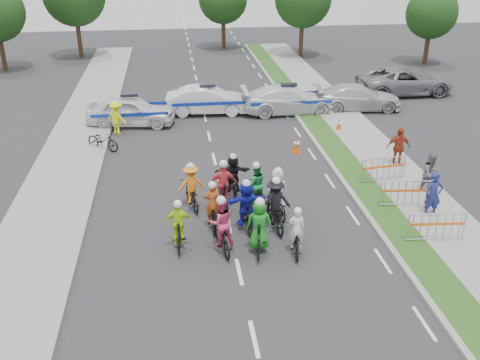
{
  "coord_description": "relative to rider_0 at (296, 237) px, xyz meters",
  "views": [
    {
      "loc": [
        -1.74,
        -13.55,
        9.53
      ],
      "look_at": [
        0.58,
        4.27,
        1.1
      ],
      "focal_mm": 40.0,
      "sensor_mm": 36.0,
      "label": 1
    }
  ],
  "objects": [
    {
      "name": "civilian_suv",
      "position": [
        11.01,
        17.25,
        0.28
      ],
      "size": [
        6.08,
        2.93,
        1.67
      ],
      "primitive_type": "imported",
      "rotation": [
        0.0,
        0.0,
        1.6
      ],
      "color": "slate",
      "rests_on": "ground"
    },
    {
      "name": "curb_right",
      "position": [
        3.14,
        4.12,
        -0.5
      ],
      "size": [
        0.2,
        60.0,
        0.12
      ],
      "primitive_type": "cube",
      "color": "gray",
      "rests_on": "ground"
    },
    {
      "name": "rider_3",
      "position": [
        -3.72,
        0.77,
        0.13
      ],
      "size": [
        0.91,
        1.72,
        1.79
      ],
      "rotation": [
        0.0,
        0.0,
        3.09
      ],
      "color": "black",
      "rests_on": "ground"
    },
    {
      "name": "sidewalk_right",
      "position": [
        5.64,
        4.12,
        -0.49
      ],
      "size": [
        2.4,
        60.0,
        0.13
      ],
      "primitive_type": "cube",
      "color": "gray",
      "rests_on": "ground"
    },
    {
      "name": "spectator_1",
      "position": [
        6.24,
        3.58,
        0.27
      ],
      "size": [
        0.92,
        0.78,
        1.66
      ],
      "primitive_type": "imported",
      "rotation": [
        0.0,
        0.0,
        0.21
      ],
      "color": "#58575C",
      "rests_on": "ground"
    },
    {
      "name": "rider_9",
      "position": [
        -2.0,
        3.32,
        0.2
      ],
      "size": [
        1.03,
        1.93,
        2.0
      ],
      "rotation": [
        0.0,
        0.0,
        3.2
      ],
      "color": "black",
      "rests_on": "ground"
    },
    {
      "name": "police_car_1",
      "position": [
        -1.73,
        14.87,
        0.21
      ],
      "size": [
        4.79,
        1.97,
        1.55
      ],
      "primitive_type": "imported",
      "rotation": [
        0.0,
        0.0,
        1.5
      ],
      "color": "white",
      "rests_on": "ground"
    },
    {
      "name": "police_car_0",
      "position": [
        -5.95,
        13.41,
        0.23
      ],
      "size": [
        4.83,
        2.43,
        1.58
      ],
      "primitive_type": "imported",
      "rotation": [
        0.0,
        0.0,
        1.44
      ],
      "color": "white",
      "rests_on": "ground"
    },
    {
      "name": "cone_0",
      "position": [
        1.98,
        8.46,
        -0.22
      ],
      "size": [
        0.4,
        0.4,
        0.7
      ],
      "color": "#F24C0C",
      "rests_on": "ground"
    },
    {
      "name": "rider_8",
      "position": [
        -0.81,
        3.25,
        0.14
      ],
      "size": [
        0.84,
        1.9,
        1.89
      ],
      "rotation": [
        0.0,
        0.0,
        3.22
      ],
      "color": "black",
      "rests_on": "ground"
    },
    {
      "name": "sidewalk_left",
      "position": [
        -8.46,
        4.12,
        -0.49
      ],
      "size": [
        3.0,
        60.0,
        0.13
      ],
      "primitive_type": "cube",
      "color": "gray",
      "rests_on": "ground"
    },
    {
      "name": "rider_2",
      "position": [
        -2.37,
        0.48,
        0.17
      ],
      "size": [
        0.97,
        2.03,
        1.99
      ],
      "rotation": [
        0.0,
        0.0,
        3.29
      ],
      "color": "black",
      "rests_on": "ground"
    },
    {
      "name": "rider_6",
      "position": [
        -2.52,
        1.99,
        0.04
      ],
      "size": [
        0.67,
        1.78,
        1.8
      ],
      "rotation": [
        0.0,
        0.0,
        3.11
      ],
      "color": "black",
      "rests_on": "ground"
    },
    {
      "name": "rider_0",
      "position": [
        0.0,
        0.0,
        0.0
      ],
      "size": [
        0.81,
        1.71,
        1.68
      ],
      "rotation": [
        0.0,
        0.0,
        3.0
      ],
      "color": "black",
      "rests_on": "ground"
    },
    {
      "name": "ground",
      "position": [
        -1.96,
        -0.88,
        -0.56
      ],
      "size": [
        90.0,
        90.0,
        0.0
      ],
      "primitive_type": "plane",
      "color": "#28282B",
      "rests_on": "ground"
    },
    {
      "name": "rider_5",
      "position": [
        -1.39,
        1.71,
        0.25
      ],
      "size": [
        1.57,
        1.87,
        1.93
      ],
      "rotation": [
        0.0,
        0.0,
        3.23
      ],
      "color": "black",
      "rests_on": "ground"
    },
    {
      "name": "grass_strip",
      "position": [
        3.84,
        4.12,
        -0.5
      ],
      "size": [
        1.2,
        60.0,
        0.11
      ],
      "primitive_type": "cube",
      "color": "#224B18",
      "rests_on": "ground"
    },
    {
      "name": "rider_7",
      "position": [
        -0.14,
        2.51,
        0.2
      ],
      "size": [
        0.89,
        1.91,
        1.95
      ],
      "rotation": [
        0.0,
        0.0,
        3.3
      ],
      "color": "black",
      "rests_on": "ground"
    },
    {
      "name": "barrier_1",
      "position": [
        4.74,
        2.47,
        0.0
      ],
      "size": [
        2.04,
        0.7,
        1.12
      ],
      "primitive_type": null,
      "rotation": [
        0.0,
        0.0,
        -0.1
      ],
      "color": "#A5A8AD",
      "rests_on": "ground"
    },
    {
      "name": "rider_1",
      "position": [
        -1.17,
        0.22,
        0.21
      ],
      "size": [
        0.91,
        1.95,
        1.99
      ],
      "rotation": [
        0.0,
        0.0,
        2.98
      ],
      "color": "black",
      "rests_on": "ground"
    },
    {
      "name": "spectator_0",
      "position": [
        5.44,
        1.72,
        0.31
      ],
      "size": [
        0.66,
        0.45,
        1.73
      ],
      "primitive_type": "imported",
      "rotation": [
        0.0,
        0.0,
        -0.06
      ],
      "color": "navy",
      "rests_on": "ground"
    },
    {
      "name": "tree_2",
      "position": [
        16.04,
        25.12,
        3.27
      ],
      "size": [
        3.85,
        3.85,
        5.77
      ],
      "color": "#382619",
      "rests_on": "ground"
    },
    {
      "name": "civilian_sedan",
      "position": [
        6.97,
        14.49,
        0.17
      ],
      "size": [
        5.15,
        2.41,
        1.45
      ],
      "primitive_type": "imported",
      "rotation": [
        0.0,
        0.0,
        1.49
      ],
      "color": "silver",
      "rests_on": "ground"
    },
    {
      "name": "barrier_2",
      "position": [
        4.74,
        4.71,
        0.0
      ],
      "size": [
        2.04,
        0.73,
        1.12
      ],
      "primitive_type": null,
      "rotation": [
        0.0,
        0.0,
        0.12
      ],
      "color": "#A5A8AD",
      "rests_on": "ground"
    },
    {
      "name": "spectator_2",
      "position": [
        5.99,
        6.24,
        0.34
      ],
      "size": [
        1.08,
        0.49,
        1.81
      ],
      "primitive_type": "imported",
      "rotation": [
        0.0,
        0.0,
        -0.04
      ],
      "color": "#9A351C",
      "rests_on": "ground"
    },
    {
      "name": "rider_10",
      "position": [
        -3.19,
        3.56,
        0.16
      ],
      "size": [
        1.12,
        1.9,
        1.85
      ],
      "rotation": [
        0.0,
        0.0,
        3.33
      ],
      "color": "black",
      "rests_on": "ground"
    },
    {
      "name": "parked_bike",
      "position": [
        -7.09,
        9.95,
        -0.08
      ],
      "size": [
        1.85,
        1.59,
        0.96
      ],
      "primitive_type": "imported",
      "rotation": [
        0.0,
        0.0,
        0.94
      ],
      "color": "black",
      "rests_on": "ground"
    },
    {
      "name": "rider_4",
      "position": [
        -0.38,
        1.64,
        0.21
      ],
      "size": [
        1.16,
        2.01,
        2.0
      ],
      "rotation": [
        0.0,
        0.0,
        3.23
      ],
      "color": "black",
      "rests_on": "ground"
    },
    {
      "name": "marshal_hiviz",
      "position": [
        -6.57,
        12.08,
        0.31
      ],
      "size": [
        1.29,
        1.17,
        1.74
      ],
      "primitive_type": "imported",
      "rotation": [
        0.0,
        0.0,
        2.54
      ],
      "color": "#E9FF0D",
      "rests_on": "ground"
    },
    {
      "name": "barrier_0",
      "position": [
        4.74,
        -0.05,
        0.0
      ],
      "size": [
        2.03,
        0.66,
        1.12
      ],
      "primitive_type": null,
      "rotation": [
        0.0,
        0.0,
        -0.08
      ],
      "color": "#A5A8AD",
      "rests_on": "ground"
    },
    {
      "name": "police_car_2",
      "position": [
        2.83,
        14.42,
        0.22
      ],
      "size": [
        5.38,
        2.26,
        1.55
      ],
      "primitive_type": "imported",
      "rotation": [
        0.0,
        0.0,
        1.59
      ],
      "color": "white",
      "rests_on": "ground"
    },
    {
      "name": "rider_11",
      "position": [
        -1.52,
        4.39,
        0.2
      ],
      "size": [
        1.44,
        1.72,
        1.79
      ],
      "rotation": [
        0.0,
        0.0,
        3.19
      ],
      "color": "black",
      "rests_on": "ground"
    },
    {
      "name": "cone_1",
      "position": [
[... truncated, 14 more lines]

